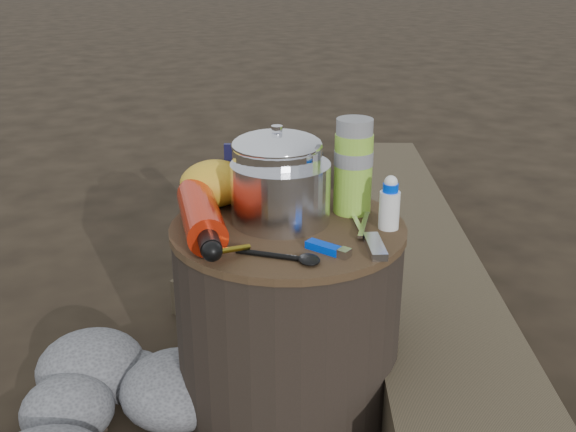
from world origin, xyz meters
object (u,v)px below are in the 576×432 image
object	(u,v)px
log_main	(407,253)
camping_pot	(277,174)
thermos	(353,167)
travel_mug	(307,176)
stump	(288,319)
fuel_bottle	(201,215)

from	to	relation	value
log_main	camping_pot	world-z (taller)	camping_pot
thermos	travel_mug	size ratio (longest dim) A/B	1.95
stump	log_main	xyz separation A→B (m)	(0.56, 0.52, -0.14)
camping_pot	thermos	bearing A→B (deg)	-8.60
log_main	camping_pot	distance (m)	0.87
camping_pot	stump	bearing A→B (deg)	-84.24
log_main	camping_pot	size ratio (longest dim) A/B	10.62
stump	travel_mug	xyz separation A→B (m)	(0.09, 0.15, 0.28)
stump	fuel_bottle	bearing A→B (deg)	176.19
stump	fuel_bottle	world-z (taller)	fuel_bottle
log_main	fuel_bottle	distance (m)	0.99
log_main	fuel_bottle	bearing A→B (deg)	-127.97
log_main	fuel_bottle	size ratio (longest dim) A/B	6.16
camping_pot	travel_mug	size ratio (longest dim) A/B	1.79
stump	thermos	bearing A→B (deg)	12.27
fuel_bottle	travel_mug	distance (m)	0.31
fuel_bottle	stump	bearing A→B (deg)	0.19
fuel_bottle	travel_mug	world-z (taller)	travel_mug
thermos	stump	bearing A→B (deg)	-167.73
travel_mug	thermos	bearing A→B (deg)	-59.81
camping_pot	thermos	distance (m)	0.17
thermos	travel_mug	xyz separation A→B (m)	(-0.07, 0.12, -0.05)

